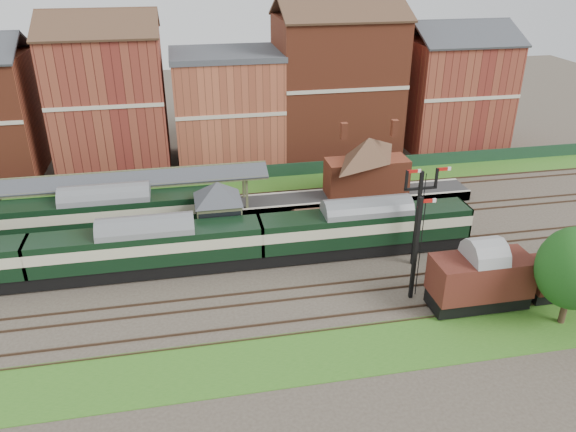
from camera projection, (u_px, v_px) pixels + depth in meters
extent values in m
plane|color=#473D33|center=(261.00, 262.00, 45.56)|extent=(160.00, 160.00, 0.00)
cube|color=#2D6619|center=(238.00, 187.00, 59.66)|extent=(90.00, 4.50, 0.06)
cube|color=#2D6619|center=(290.00, 359.00, 34.96)|extent=(90.00, 5.00, 0.06)
cube|color=#193823|center=(236.00, 174.00, 61.11)|extent=(90.00, 0.12, 1.50)
cube|color=#2D2D2D|center=(193.00, 211.00, 53.07)|extent=(55.00, 3.40, 1.00)
cube|color=#57694A|center=(220.00, 234.00, 47.38)|extent=(3.40, 3.20, 2.40)
cube|color=brown|center=(218.00, 211.00, 46.42)|extent=(3.60, 3.40, 2.00)
pyramid|color=#383A3F|center=(217.00, 191.00, 45.63)|extent=(5.40, 5.40, 1.60)
cube|color=maroon|center=(312.00, 227.00, 48.81)|extent=(3.00, 2.40, 2.20)
cube|color=#4C3323|center=(314.00, 215.00, 47.60)|extent=(3.20, 1.34, 0.79)
cube|color=#4C3323|center=(311.00, 209.00, 48.75)|extent=(3.20, 1.34, 0.79)
cube|color=brown|center=(366.00, 176.00, 55.03)|extent=(8.00, 3.00, 3.50)
pyramid|color=#4C3323|center=(368.00, 149.00, 53.78)|extent=(8.10, 8.10, 2.20)
cube|color=brown|center=(343.00, 145.00, 53.13)|extent=(0.60, 0.60, 1.60)
cube|color=brown|center=(393.00, 142.00, 54.00)|extent=(0.60, 0.60, 1.60)
cube|color=brown|center=(243.00, 181.00, 54.12)|extent=(0.22, 0.22, 3.40)
cube|color=#383A3F|center=(122.00, 180.00, 49.40)|extent=(26.00, 1.99, 0.90)
cube|color=#383A3F|center=(123.00, 172.00, 51.08)|extent=(26.00, 1.99, 0.90)
cube|color=brown|center=(122.00, 172.00, 50.07)|extent=(26.00, 0.20, 0.20)
cube|color=black|center=(417.00, 219.00, 43.68)|extent=(0.25, 0.25, 8.00)
cube|color=black|center=(420.00, 188.00, 42.54)|extent=(2.60, 0.18, 0.18)
cube|color=#B2140F|center=(414.00, 171.00, 41.79)|extent=(1.10, 0.08, 0.25)
cube|color=#B2140F|center=(444.00, 169.00, 42.21)|extent=(1.10, 0.08, 0.25)
cube|color=black|center=(416.00, 249.00, 39.36)|extent=(0.25, 0.25, 8.00)
cube|color=#B2140F|center=(429.00, 201.00, 37.84)|extent=(1.10, 0.08, 0.25)
cube|color=maroon|center=(110.00, 102.00, 62.07)|extent=(12.00, 10.00, 15.00)
cube|color=#AB5537|center=(228.00, 109.00, 64.98)|extent=(12.00, 10.00, 12.00)
cube|color=brown|center=(336.00, 87.00, 66.36)|extent=(14.00, 10.00, 16.00)
cube|color=maroon|center=(453.00, 94.00, 69.61)|extent=(12.00, 10.00, 13.00)
cube|color=black|center=(150.00, 266.00, 43.75)|extent=(17.46, 2.44, 1.07)
cube|color=black|center=(148.00, 246.00, 42.96)|extent=(17.46, 2.72, 2.52)
cube|color=beige|center=(147.00, 242.00, 42.83)|extent=(17.48, 2.76, 0.87)
cube|color=slate|center=(146.00, 229.00, 42.34)|extent=(17.46, 2.72, 0.58)
cube|color=black|center=(364.00, 245.00, 46.77)|extent=(17.46, 2.44, 1.07)
cube|color=black|center=(366.00, 226.00, 45.98)|extent=(17.46, 2.72, 2.52)
cube|color=beige|center=(366.00, 223.00, 45.85)|extent=(17.48, 2.76, 0.87)
cube|color=slate|center=(367.00, 210.00, 45.37)|extent=(17.46, 2.72, 0.58)
cube|color=black|center=(111.00, 232.00, 48.86)|extent=(18.00, 2.52, 1.10)
cube|color=black|center=(108.00, 213.00, 48.05)|extent=(18.00, 2.80, 2.60)
cube|color=beige|center=(107.00, 209.00, 47.91)|extent=(18.02, 2.84, 0.90)
cube|color=slate|center=(105.00, 197.00, 47.41)|extent=(18.00, 2.80, 0.60)
cube|color=black|center=(477.00, 298.00, 39.77)|extent=(6.88, 2.54, 1.03)
cube|color=#481C14|center=(481.00, 276.00, 38.94)|extent=(6.88, 2.98, 2.75)
cube|color=gray|center=(484.00, 257.00, 38.28)|extent=(6.88, 2.98, 0.50)
cube|color=black|center=(562.00, 289.00, 41.00)|extent=(5.49, 2.02, 0.82)
cube|color=#481C14|center=(567.00, 272.00, 40.34)|extent=(5.49, 2.38, 2.20)
cube|color=gray|center=(571.00, 257.00, 39.81)|extent=(5.49, 2.38, 0.40)
cylinder|color=#382619|center=(566.00, 302.00, 37.62)|extent=(0.44, 0.44, 3.33)
ellipsoid|color=#194A15|center=(575.00, 268.00, 36.45)|extent=(4.89, 4.89, 5.62)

